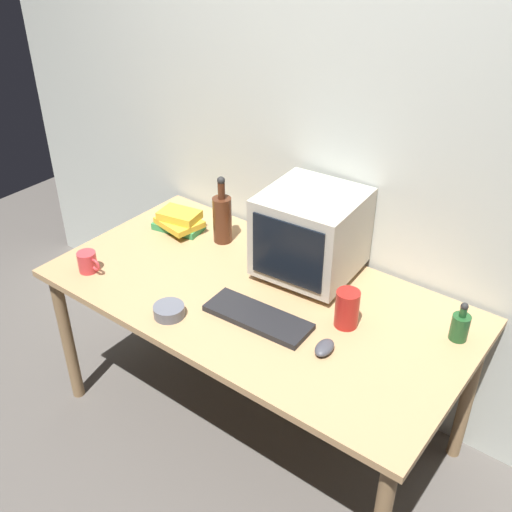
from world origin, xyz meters
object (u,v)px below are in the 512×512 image
at_px(bottle_tall, 222,217).
at_px(mug, 88,262).
at_px(keyboard, 258,317).
at_px(bottle_short, 460,326).
at_px(book_stack, 179,221).
at_px(cd_spindle, 169,311).
at_px(crt_monitor, 311,234).
at_px(metal_canister, 347,309).
at_px(computer_mouse, 324,348).

relative_size(bottle_tall, mug, 2.69).
bearing_deg(mug, keyboard, 12.51).
bearing_deg(mug, bottle_short, 20.44).
relative_size(book_stack, cd_spindle, 2.12).
height_order(mug, cd_spindle, mug).
xyz_separation_m(crt_monitor, mug, (-0.75, -0.56, -0.15)).
height_order(bottle_short, cd_spindle, bottle_short).
xyz_separation_m(bottle_tall, metal_canister, (0.76, -0.19, -0.05)).
bearing_deg(crt_monitor, keyboard, -86.80).
height_order(bottle_tall, metal_canister, bottle_tall).
xyz_separation_m(keyboard, cd_spindle, (-0.29, -0.19, 0.01)).
relative_size(crt_monitor, computer_mouse, 4.13).
bearing_deg(mug, book_stack, 82.36).
xyz_separation_m(crt_monitor, cd_spindle, (-0.26, -0.57, -0.17)).
bearing_deg(crt_monitor, bottle_tall, -177.93).
relative_size(bottle_short, cd_spindle, 1.33).
xyz_separation_m(book_stack, cd_spindle, (0.42, -0.50, -0.03)).
xyz_separation_m(bottle_tall, cd_spindle, (0.20, -0.56, -0.10)).
bearing_deg(book_stack, metal_canister, -8.10).
bearing_deg(bottle_short, book_stack, -178.33).
relative_size(mug, metal_canister, 0.80).
distance_m(computer_mouse, metal_canister, 0.19).
relative_size(bottle_tall, book_stack, 1.27).
distance_m(computer_mouse, mug, 1.09).
xyz_separation_m(mug, metal_canister, (1.05, 0.35, 0.03)).
height_order(computer_mouse, cd_spindle, cd_spindle).
bearing_deg(computer_mouse, crt_monitor, 123.04).
bearing_deg(computer_mouse, bottle_short, 39.42).
relative_size(bottle_tall, cd_spindle, 2.69).
relative_size(computer_mouse, bottle_tall, 0.31).
relative_size(bottle_short, mug, 1.33).
bearing_deg(book_stack, computer_mouse, -17.58).
height_order(keyboard, bottle_tall, bottle_tall).
bearing_deg(keyboard, bottle_short, 25.88).
xyz_separation_m(computer_mouse, metal_canister, (-0.02, 0.18, 0.06)).
height_order(crt_monitor, keyboard, crt_monitor).
bearing_deg(keyboard, crt_monitor, 90.11).
relative_size(computer_mouse, metal_canister, 0.67).
bearing_deg(cd_spindle, book_stack, 130.04).
height_order(keyboard, book_stack, book_stack).
bearing_deg(computer_mouse, cd_spindle, -168.80).
relative_size(keyboard, mug, 3.50).
bearing_deg(mug, crt_monitor, 36.59).
distance_m(keyboard, cd_spindle, 0.34).
bearing_deg(bottle_tall, computer_mouse, -25.41).
height_order(crt_monitor, book_stack, crt_monitor).
bearing_deg(bottle_short, keyboard, -151.03).
distance_m(bottle_tall, bottle_short, 1.13).
xyz_separation_m(crt_monitor, book_stack, (-0.69, -0.07, -0.15)).
distance_m(cd_spindle, metal_canister, 0.67).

